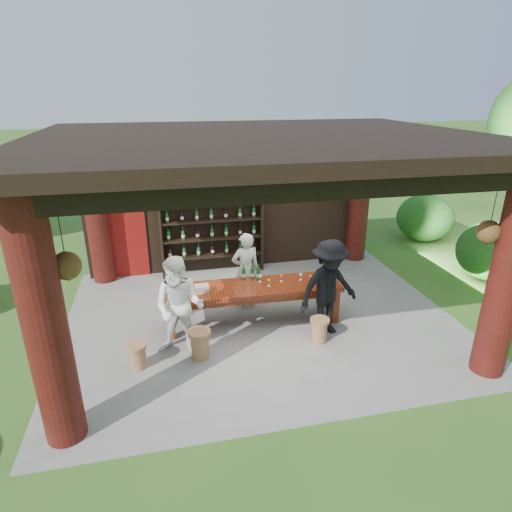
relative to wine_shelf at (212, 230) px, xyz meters
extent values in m
plane|color=#2D5119|center=(0.61, -2.45, -1.08)|extent=(90.00, 90.00, 0.00)
cube|color=slate|center=(0.61, -2.45, -1.13)|extent=(7.40, 5.90, 0.10)
cube|color=black|center=(0.61, 0.30, 0.57)|extent=(7.00, 0.18, 3.30)
cube|color=maroon|center=(-1.99, 0.20, -0.08)|extent=(0.95, 0.06, 2.00)
cylinder|color=#380C0A|center=(-2.54, -4.85, 0.57)|extent=(0.50, 0.50, 3.30)
cylinder|color=#380C0A|center=(3.76, -4.85, 0.57)|extent=(0.50, 0.50, 3.30)
cylinder|color=#380C0A|center=(-2.54, 0.10, 0.57)|extent=(0.50, 0.50, 3.30)
cylinder|color=#380C0A|center=(3.76, 0.10, 0.57)|extent=(0.50, 0.50, 3.30)
cube|color=black|center=(0.61, -4.85, 2.07)|extent=(6.70, 0.35, 0.35)
cube|color=black|center=(-2.54, -2.45, 2.07)|extent=(0.30, 5.20, 0.30)
cube|color=black|center=(3.76, -2.45, 2.07)|extent=(0.30, 5.20, 0.30)
cube|color=black|center=(0.61, -2.45, 2.32)|extent=(7.50, 6.00, 0.20)
cylinder|color=black|center=(-2.24, -4.65, 1.55)|extent=(0.01, 0.01, 0.75)
cone|color=black|center=(-2.24, -4.65, 1.09)|extent=(0.32, 0.32, 0.18)
sphere|color=#1E5919|center=(-2.24, -4.65, 1.20)|extent=(0.34, 0.34, 0.34)
cylinder|color=black|center=(3.46, -4.65, 1.55)|extent=(0.01, 0.01, 0.75)
cone|color=black|center=(3.46, -4.65, 1.09)|extent=(0.32, 0.32, 0.18)
sphere|color=#1E5919|center=(3.46, -4.65, 1.20)|extent=(0.34, 0.34, 0.34)
cube|color=#531D0B|center=(0.44, -2.54, -0.37)|extent=(3.34, 0.95, 0.08)
cube|color=#531D0B|center=(0.44, -2.54, -0.47)|extent=(3.13, 0.79, 0.12)
cube|color=#531D0B|center=(-1.11, -2.82, -0.74)|extent=(0.12, 0.12, 0.67)
cube|color=#531D0B|center=(1.96, -2.91, -0.74)|extent=(0.12, 0.12, 0.67)
cube|color=#531D0B|center=(-1.09, -2.17, -0.74)|extent=(0.12, 0.12, 0.67)
cube|color=#531D0B|center=(1.98, -2.26, -0.74)|extent=(0.12, 0.12, 0.67)
cylinder|color=#8F5C39|center=(-0.67, -3.50, -0.86)|extent=(0.30, 0.30, 0.44)
cylinder|color=#8F5C39|center=(-0.67, -3.50, -0.60)|extent=(0.38, 0.38, 0.06)
cylinder|color=#8F5C39|center=(1.43, -3.49, -0.88)|extent=(0.27, 0.27, 0.40)
cylinder|color=#8F5C39|center=(1.43, -3.49, -0.65)|extent=(0.34, 0.34, 0.05)
cylinder|color=#8F5C39|center=(-1.67, -3.57, -0.89)|extent=(0.26, 0.26, 0.38)
cylinder|color=#8F5C39|center=(-1.67, -3.57, -0.67)|extent=(0.33, 0.33, 0.05)
imported|color=beige|center=(0.43, -1.88, -0.29)|extent=(0.61, 0.43, 1.58)
imported|color=white|center=(-0.96, -3.30, -0.21)|extent=(1.02, 0.91, 1.74)
imported|color=black|center=(1.67, -3.23, -0.18)|extent=(1.29, 0.93, 1.80)
cube|color=#BF6672|center=(-0.52, -2.60, -0.26)|extent=(0.27, 0.19, 0.14)
ellipsoid|color=#194C14|center=(6.28, -1.81, -0.50)|extent=(1.60, 1.60, 1.36)
ellipsoid|color=#194C14|center=(6.33, 0.98, -0.50)|extent=(1.60, 1.60, 1.36)
camera|label=1|loc=(-1.09, -9.61, 3.14)|focal=30.00mm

